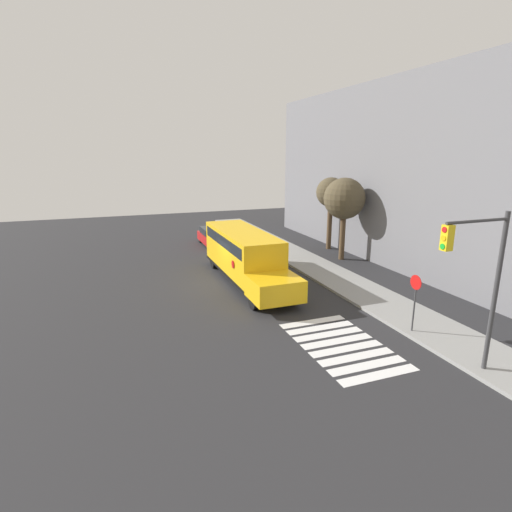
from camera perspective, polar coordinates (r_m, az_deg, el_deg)
ground_plane at (r=24.34m, az=-4.02°, el=-3.72°), size 60.00×60.00×0.00m
sidewalk_strip at (r=26.79m, az=9.43°, el=-2.02°), size 44.00×3.00×0.15m
building_backdrop at (r=29.56m, az=21.15°, el=10.80°), size 32.00×4.00×12.37m
crosswalk_stripes at (r=17.03m, az=12.10°, el=-12.29°), size 5.40×3.20×0.01m
school_bus at (r=24.16m, az=-1.67°, el=0.41°), size 10.41×2.57×3.01m
parked_car at (r=34.09m, az=-6.28°, el=2.76°), size 4.25×1.70×1.45m
stop_sign at (r=18.22m, az=21.75°, el=-5.37°), size 0.63×0.10×2.66m
traffic_light at (r=15.01m, az=29.48°, el=-2.18°), size 0.28×2.68×5.78m
tree_near_sidewalk at (r=29.34m, az=12.51°, el=7.91°), size 2.94×2.94×5.94m
tree_far_sidewalk at (r=32.58m, az=10.65°, el=8.74°), size 2.34×2.34×5.76m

